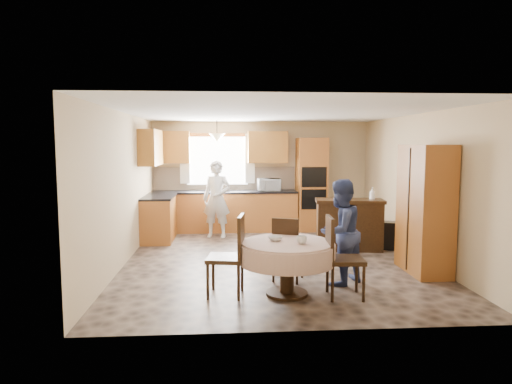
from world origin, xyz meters
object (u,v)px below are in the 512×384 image
object	(u,v)px
sideboard	(349,226)
chair_left	(232,251)
person_dining	(340,232)
oven_tower	(311,184)
cupboard	(425,209)
dining_table	(287,254)
person_sink	(217,199)
chair_right	(339,253)
chair_back	(287,246)

from	to	relation	value
sideboard	chair_left	distance (m)	3.33
chair_left	person_dining	distance (m)	1.59
oven_tower	cupboard	size ratio (longest dim) A/B	1.08
dining_table	person_sink	xyz separation A→B (m)	(-0.97, 3.84, 0.27)
sideboard	person_dining	world-z (taller)	person_dining
dining_table	person_sink	distance (m)	3.97
person_dining	oven_tower	bearing A→B (deg)	-132.75
oven_tower	chair_right	bearing A→B (deg)	-96.52
oven_tower	person_sink	distance (m)	2.27
oven_tower	sideboard	bearing A→B (deg)	-80.57
cupboard	dining_table	bearing A→B (deg)	-157.75
oven_tower	person_sink	world-z (taller)	oven_tower
chair_back	person_dining	distance (m)	0.78
oven_tower	chair_left	distance (m)	4.89
chair_back	chair_right	xyz separation A→B (m)	(0.57, -0.72, 0.07)
sideboard	person_sink	distance (m)	2.86
chair_back	chair_right	distance (m)	0.92
person_dining	chair_right	bearing A→B (deg)	36.90
chair_left	person_sink	world-z (taller)	person_sink
dining_table	chair_left	xyz separation A→B (m)	(-0.72, 0.03, 0.04)
oven_tower	person_sink	bearing A→B (deg)	-162.69
dining_table	chair_right	size ratio (longest dim) A/B	1.18
chair_back	chair_left	bearing A→B (deg)	56.81
oven_tower	sideboard	distance (m)	2.14
person_sink	chair_left	bearing A→B (deg)	-71.84
cupboard	dining_table	world-z (taller)	cupboard
cupboard	person_sink	size ratio (longest dim) A/B	1.20
sideboard	person_sink	xyz separation A→B (m)	(-2.49, 1.35, 0.37)
oven_tower	person_sink	size ratio (longest dim) A/B	1.30
chair_right	person_sink	distance (m)	4.30
dining_table	person_sink	world-z (taller)	person_sink
oven_tower	dining_table	bearing A→B (deg)	-104.71
chair_right	person_sink	size ratio (longest dim) A/B	0.65
oven_tower	chair_right	world-z (taller)	oven_tower
sideboard	cupboard	bearing A→B (deg)	-57.36
chair_left	person_dining	size ratio (longest dim) A/B	0.71
sideboard	person_dining	bearing A→B (deg)	-101.42
cupboard	chair_back	xyz separation A→B (m)	(-2.17, -0.33, -0.47)
chair_left	chair_back	bearing A→B (deg)	133.84
person_sink	sideboard	bearing A→B (deg)	-14.02
sideboard	chair_left	bearing A→B (deg)	-124.70
sideboard	dining_table	bearing A→B (deg)	-113.79
chair_right	chair_back	bearing A→B (deg)	42.20
cupboard	chair_right	world-z (taller)	cupboard
dining_table	chair_back	size ratio (longest dim) A/B	1.33
oven_tower	chair_right	size ratio (longest dim) A/B	2.01
oven_tower	chair_left	bearing A→B (deg)	-113.02
sideboard	chair_back	xyz separation A→B (m)	(-1.44, -1.90, 0.07)
cupboard	person_dining	xyz separation A→B (m)	(-1.45, -0.49, -0.24)
chair_back	person_sink	distance (m)	3.43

